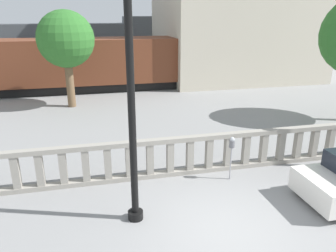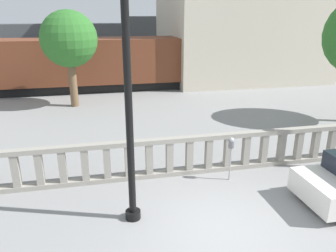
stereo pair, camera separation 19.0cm
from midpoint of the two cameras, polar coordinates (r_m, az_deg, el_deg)
ground_plane at (r=7.92m, az=10.45°, el=-17.69°), size 160.00×160.00×0.00m
balustrade at (r=10.01m, az=4.27°, el=-5.10°), size 13.44×0.24×1.22m
lamppost at (r=6.96m, az=-6.22°, el=6.76°), size 0.37×0.37×6.28m
parking_meter at (r=9.62m, az=11.51°, el=-3.50°), size 0.16×0.16×1.34m
train_near at (r=21.82m, az=-19.79°, el=10.05°), size 29.99×3.00×3.82m
train_far at (r=32.11m, az=-21.93°, el=12.93°), size 22.95×2.63×4.43m
tree_right at (r=17.62m, az=-16.57°, el=14.21°), size 2.83×2.83×4.90m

